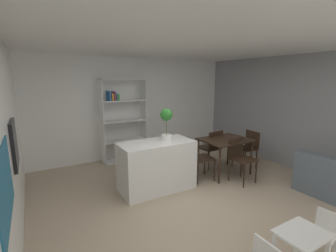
{
  "coord_description": "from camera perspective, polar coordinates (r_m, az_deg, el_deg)",
  "views": [
    {
      "loc": [
        -2.1,
        -2.81,
        2.04
      ],
      "look_at": [
        0.14,
        1.03,
        1.15
      ],
      "focal_mm": 25.27,
      "sensor_mm": 36.0,
      "label": 1
    }
  ],
  "objects": [
    {
      "name": "cabinet_niche_splashback",
      "position": [
        2.38,
        -34.62,
        -11.94
      ],
      "size": [
        0.01,
        1.1,
        0.64
      ],
      "color": "#1E6084",
      "rests_on": "ground_plane"
    },
    {
      "name": "built_in_oven",
      "position": [
        3.53,
        -33.13,
        -3.65
      ],
      "size": [
        0.06,
        0.58,
        0.6
      ],
      "color": "black",
      "rests_on": "ground_plane"
    },
    {
      "name": "dining_table",
      "position": [
        5.24,
        13.58,
        -4.0
      ],
      "size": [
        1.02,
        0.81,
        0.78
      ],
      "color": "black",
      "rests_on": "ground_plane"
    },
    {
      "name": "dining_chair_island_side",
      "position": [
        4.84,
        7.07,
        -7.04
      ],
      "size": [
        0.52,
        0.51,
        0.87
      ],
      "rotation": [
        0.0,
        0.0,
        1.42
      ],
      "color": "black",
      "rests_on": "ground_plane"
    },
    {
      "name": "open_bookshelf",
      "position": [
        5.95,
        -10.89,
        1.95
      ],
      "size": [
        1.11,
        0.36,
        2.05
      ],
      "color": "white",
      "rests_on": "ground_plane"
    },
    {
      "name": "ground_plane",
      "position": [
        4.06,
        5.95,
        -18.98
      ],
      "size": [
        8.45,
        8.45,
        0.0
      ],
      "primitive_type": "plane",
      "color": "tan"
    },
    {
      "name": "right_partition_gray",
      "position": [
        5.91,
        30.86,
        2.34
      ],
      "size": [
        0.06,
        6.14,
        2.57
      ],
      "primitive_type": "cube",
      "color": "gray",
      "rests_on": "ground_plane"
    },
    {
      "name": "ceiling_slab",
      "position": [
        3.55,
        6.85,
        20.27
      ],
      "size": [
        6.16,
        6.14,
        0.06
      ],
      "color": "white",
      "rests_on": "ground_plane"
    },
    {
      "name": "kitchen_island",
      "position": [
        4.46,
        -2.77,
        -9.52
      ],
      "size": [
        1.36,
        0.68,
        0.91
      ],
      "primitive_type": "cube",
      "color": "white",
      "rests_on": "ground_plane"
    },
    {
      "name": "child_chair_right",
      "position": [
        3.52,
        33.57,
        -20.5
      ],
      "size": [
        0.29,
        0.29,
        0.54
      ],
      "rotation": [
        0.0,
        0.0,
        -1.47
      ],
      "color": "white",
      "rests_on": "ground_plane"
    },
    {
      "name": "dining_chair_window_side",
      "position": [
        5.79,
        18.76,
        -4.53
      ],
      "size": [
        0.48,
        0.44,
        0.86
      ],
      "rotation": [
        0.0,
        0.0,
        -1.65
      ],
      "color": "black",
      "rests_on": "ground_plane"
    },
    {
      "name": "dining_chair_near",
      "position": [
        4.99,
        16.92,
        -6.77
      ],
      "size": [
        0.45,
        0.45,
        0.87
      ],
      "rotation": [
        0.0,
        0.0,
        0.06
      ],
      "color": "black",
      "rests_on": "ground_plane"
    },
    {
      "name": "potted_plant_on_island",
      "position": [
        4.37,
        -0.4,
        1.39
      ],
      "size": [
        0.23,
        0.23,
        0.6
      ],
      "color": "white",
      "rests_on": "kitchen_island"
    },
    {
      "name": "dining_chair_far",
      "position": [
        5.6,
        10.55,
        -4.66
      ],
      "size": [
        0.47,
        0.5,
        0.88
      ],
      "rotation": [
        0.0,
        0.0,
        3.24
      ],
      "color": "black",
      "rests_on": "ground_plane"
    },
    {
      "name": "child_table",
      "position": [
        3.1,
        29.52,
        -22.89
      ],
      "size": [
        0.52,
        0.4,
        0.46
      ],
      "color": "white",
      "rests_on": "ground_plane"
    },
    {
      "name": "back_partition",
      "position": [
        6.26,
        -10.46,
        4.17
      ],
      "size": [
        6.16,
        0.06,
        2.57
      ],
      "primitive_type": "cube",
      "color": "white",
      "rests_on": "ground_plane"
    }
  ]
}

